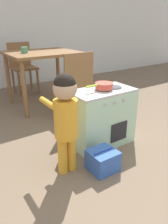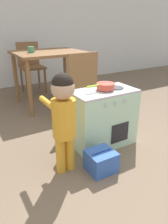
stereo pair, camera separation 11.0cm
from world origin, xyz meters
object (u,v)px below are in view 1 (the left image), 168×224
child_figure (65,112)px  cup_on_table (24,50)px  toy_basket (103,160)px  toy_pot (104,85)px  play_kitchen (102,117)px  dining_chair_near (74,84)px  dining_chair_far (23,66)px  dining_table (42,60)px

child_figure → cup_on_table: 1.59m
child_figure → toy_basket: 0.52m
toy_pot → child_figure: child_figure is taller
play_kitchen → toy_pot: size_ratio=2.14×
toy_basket → dining_chair_near: dining_chair_near is taller
cup_on_table → toy_basket: bearing=-91.1°
dining_chair_far → play_kitchen: bearing=90.5°
toy_pot → cup_on_table: bearing=100.1°
toy_pot → dining_table: dining_table is taller
cup_on_table → dining_chair_far: bearing=74.7°
toy_pot → dining_chair_far: bearing=90.8°
dining_chair_near → cup_on_table: size_ratio=9.55×
toy_pot → toy_basket: (-0.27, -0.35, -0.51)m
dining_table → cup_on_table: size_ratio=10.80×
child_figure → dining_chair_far: bearing=78.1°
play_kitchen → dining_chair_far: bearing=90.5°
dining_chair_near → dining_table: bearing=97.2°
toy_basket → cup_on_table: 1.84m
toy_pot → dining_table: (-0.00, 1.35, 0.05)m
child_figure → dining_table: (0.52, 1.54, 0.12)m
toy_basket → dining_chair_near: size_ratio=0.27×
dining_chair_near → dining_chair_far: size_ratio=1.00×
child_figure → dining_table: size_ratio=0.87×
toy_pot → child_figure: (-0.52, -0.20, -0.08)m
play_kitchen → child_figure: bearing=-158.9°
dining_chair_far → dining_chair_near: bearing=94.6°
play_kitchen → dining_chair_far: size_ratio=0.74×
dining_table → cup_on_table: (-0.24, -0.00, 0.16)m
toy_pot → toy_basket: 0.67m
child_figure → dining_chair_far: dining_chair_far is taller
play_kitchen → child_figure: (-0.51, -0.20, 0.24)m
toy_basket → toy_pot: bearing=52.2°
play_kitchen → dining_chair_near: size_ratio=0.74×
toy_pot → toy_basket: size_ratio=1.28×
dining_chair_near → dining_chair_far: (-0.12, 1.44, 0.00)m
toy_basket → dining_chair_near: (0.36, 1.01, 0.36)m
toy_pot → child_figure: bearing=-159.3°
toy_basket → dining_table: size_ratio=0.24×
play_kitchen → toy_basket: size_ratio=2.75×
child_figure → dining_table: 1.63m
dining_chair_far → cup_on_table: cup_on_table is taller
toy_basket → play_kitchen: bearing=53.4°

